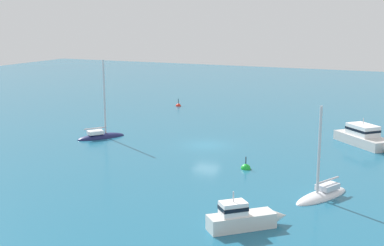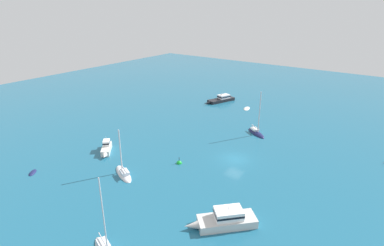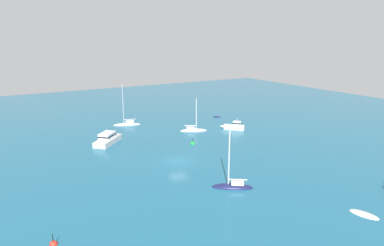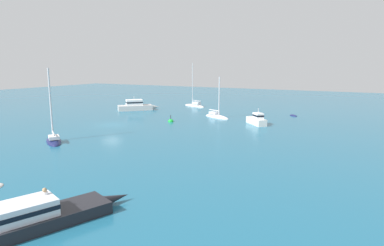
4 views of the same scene
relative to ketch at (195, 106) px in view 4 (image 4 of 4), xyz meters
The scene contains 9 objects.
ground_plane 24.60m from the ketch, ahead, with size 160.00×160.00×0.00m, color #1E607F.
ketch is the anchor object (origin of this frame).
cabin_cruiser 12.60m from the ketch, 34.41° to the right, with size 6.82×6.67×2.65m.
sloop 15.03m from the ketch, 41.60° to the left, with size 3.65×5.49×7.06m.
launch 22.77m from the ketch, 50.56° to the left, with size 4.49×4.33×2.41m.
skiff 21.17m from the ketch, 79.55° to the left, with size 1.97×1.85×0.47m.
cabin_cruiser_1 52.39m from the ketch, 18.72° to the left, with size 8.67×4.55×1.97m.
sailboat 35.96m from the ketch, ahead, with size 4.18×5.09×8.64m.
channel_buoy 19.24m from the ketch, 16.87° to the left, with size 0.84×0.84×1.46m.
Camera 4 is at (35.75, 32.23, 8.48)m, focal length 30.89 mm.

